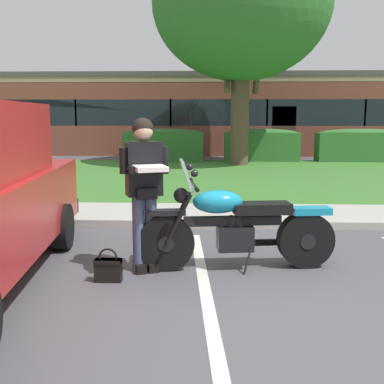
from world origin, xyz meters
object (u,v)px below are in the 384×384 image
at_px(motorcycle, 244,227).
at_px(hedge_left, 164,144).
at_px(rider_person, 144,182).
at_px(hedge_center_right, 361,145).
at_px(handbag, 108,268).
at_px(brick_building, 178,114).
at_px(hedge_center_left, 261,145).
at_px(shade_tree, 242,4).

xyz_separation_m(motorcycle, hedge_left, (-2.17, 12.37, 0.16)).
height_order(motorcycle, hedge_left, motorcycle).
bearing_deg(rider_person, hedge_left, 94.87).
xyz_separation_m(rider_person, hedge_center_right, (6.21, 12.51, -0.36)).
relative_size(motorcycle, handbag, 6.22).
xyz_separation_m(handbag, hedge_left, (-0.72, 12.86, 0.51)).
distance_m(hedge_left, brick_building, 6.89).
height_order(rider_person, hedge_center_left, rider_person).
distance_m(hedge_center_left, brick_building, 7.76).
relative_size(handbag, shade_tree, 0.05).
relative_size(handbag, hedge_center_right, 0.11).
distance_m(hedge_center_right, brick_building, 9.98).
height_order(hedge_left, hedge_center_right, same).
bearing_deg(hedge_left, shade_tree, -28.45).
bearing_deg(hedge_center_right, motorcycle, -112.44).
bearing_deg(handbag, hedge_center_right, 62.99).
relative_size(motorcycle, brick_building, 0.09).
relative_size(handbag, brick_building, 0.01).
height_order(hedge_center_left, hedge_center_right, same).
relative_size(rider_person, hedge_left, 0.58).
xyz_separation_m(rider_person, brick_building, (-1.01, 19.31, 0.77)).
bearing_deg(handbag, hedge_left, 93.20).
bearing_deg(hedge_center_right, shade_tree, -161.90).
xyz_separation_m(shade_tree, hedge_center_right, (4.54, 1.48, -4.64)).
relative_size(rider_person, hedge_center_right, 0.53).
bearing_deg(brick_building, motorcycle, -83.73).
bearing_deg(brick_building, handbag, -88.08).
xyz_separation_m(motorcycle, handbag, (-1.45, -0.49, -0.34)).
distance_m(shade_tree, hedge_center_right, 6.66).
xyz_separation_m(handbag, shade_tree, (2.02, 11.38, 5.14)).
xyz_separation_m(rider_person, hedge_left, (-1.07, 12.51, -0.36)).
bearing_deg(hedge_center_right, handbag, -117.01).
distance_m(hedge_center_left, hedge_center_right, 3.64).
distance_m(rider_person, shade_tree, 11.94).
relative_size(shade_tree, hedge_left, 2.64).
xyz_separation_m(handbag, hedge_center_left, (2.92, 12.86, 0.51)).
bearing_deg(shade_tree, hedge_center_right, 18.10).
relative_size(motorcycle, hedge_center_left, 0.82).
bearing_deg(brick_building, hedge_left, -90.51).
bearing_deg(hedge_center_right, rider_person, -116.40).
bearing_deg(shade_tree, rider_person, -98.62).
bearing_deg(hedge_center_right, hedge_left, 180.00).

